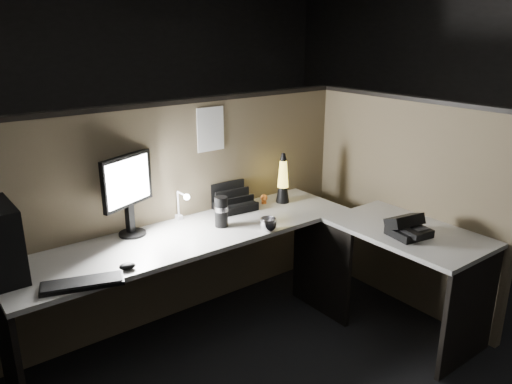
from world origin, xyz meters
TOP-DOWN VIEW (x-y plane):
  - floor at (0.00, 0.00)m, footprint 6.00×6.00m
  - room_shell at (0.00, 0.00)m, footprint 6.00×6.00m
  - partition_back at (0.00, 0.93)m, footprint 2.66×0.06m
  - partition_right at (1.33, 0.10)m, footprint 0.06×1.66m
  - desk at (0.18, 0.25)m, footprint 2.60×1.60m
  - monitor at (-0.45, 0.83)m, footprint 0.38×0.19m
  - keyboard at (-0.93, 0.35)m, footprint 0.43×0.26m
  - mouse at (-0.67, 0.38)m, footprint 0.10×0.09m
  - clip_lamp at (-0.09, 0.82)m, footprint 0.04×0.16m
  - organizer at (0.33, 0.82)m, footprint 0.29×0.26m
  - lava_lamp at (0.70, 0.71)m, footprint 0.10×0.10m
  - travel_mug at (0.07, 0.59)m, footprint 0.09×0.09m
  - steel_mug at (0.27, 0.34)m, footprint 0.13×0.13m
  - figurine at (0.57, 0.77)m, footprint 0.05×0.05m
  - pinned_paper at (0.20, 0.90)m, footprint 0.21×0.00m
  - desk_phone at (0.92, -0.24)m, footprint 0.26×0.27m

SIDE VIEW (x-z plane):
  - floor at x=0.00m, z-range 0.00..0.00m
  - desk at x=0.18m, z-range 0.22..0.95m
  - keyboard at x=-0.93m, z-range 0.73..0.75m
  - mouse at x=-0.67m, z-range 0.73..0.77m
  - partition_back at x=0.00m, z-range 0.00..1.50m
  - partition_right at x=1.33m, z-range 0.00..1.50m
  - steel_mug at x=0.27m, z-range 0.73..0.82m
  - figurine at x=0.57m, z-range 0.75..0.80m
  - organizer at x=0.33m, z-range 0.67..0.88m
  - desk_phone at x=0.92m, z-range 0.71..0.85m
  - travel_mug at x=0.07m, z-range 0.73..0.93m
  - clip_lamp at x=-0.09m, z-range 0.75..0.96m
  - lava_lamp at x=0.70m, z-range 0.70..1.07m
  - monitor at x=-0.45m, z-range 0.78..1.30m
  - pinned_paper at x=0.20m, z-range 1.16..1.46m
  - room_shell at x=0.00m, z-range -1.38..4.62m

